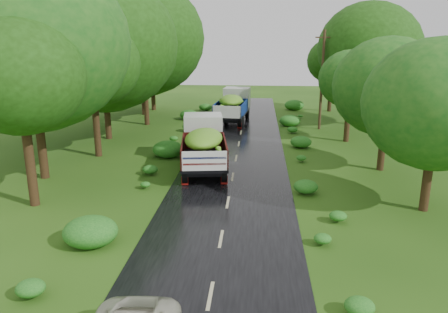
# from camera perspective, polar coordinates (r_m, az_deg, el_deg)

# --- Properties ---
(ground) EXTENTS (120.00, 120.00, 0.00)m
(ground) POSITION_cam_1_polar(r_m,az_deg,el_deg) (14.45, -1.80, -17.76)
(ground) COLOR #1C400D
(ground) RESTS_ON ground
(road) EXTENTS (6.50, 80.00, 0.02)m
(road) POSITION_cam_1_polar(r_m,az_deg,el_deg) (18.81, -0.14, -9.36)
(road) COLOR black
(road) RESTS_ON ground
(road_lines) EXTENTS (0.12, 69.60, 0.00)m
(road_lines) POSITION_cam_1_polar(r_m,az_deg,el_deg) (19.71, 0.10, -8.11)
(road_lines) COLOR #BFB78C
(road_lines) RESTS_ON road
(truck_near) EXTENTS (3.42, 7.34, 2.97)m
(truck_near) POSITION_cam_1_polar(r_m,az_deg,el_deg) (26.58, -2.68, 1.94)
(truck_near) COLOR black
(truck_near) RESTS_ON ground
(truck_far) EXTENTS (3.21, 7.30, 2.98)m
(truck_far) POSITION_cam_1_polar(r_m,az_deg,el_deg) (41.35, 1.25, 6.87)
(truck_far) COLOR black
(truck_far) RESTS_ON ground
(utility_pole) EXTENTS (1.47, 0.25, 8.40)m
(utility_pole) POSITION_cam_1_polar(r_m,az_deg,el_deg) (38.53, 12.67, 9.81)
(utility_pole) COLOR #382616
(utility_pole) RESTS_ON ground
(trees_left) EXTENTS (6.04, 31.95, 9.91)m
(trees_left) POSITION_cam_1_polar(r_m,az_deg,el_deg) (36.86, -14.10, 13.66)
(trees_left) COLOR black
(trees_left) RESTS_ON ground
(trees_right) EXTENTS (6.38, 31.20, 8.70)m
(trees_right) POSITION_cam_1_polar(r_m,az_deg,el_deg) (34.56, 18.52, 10.83)
(trees_right) COLOR black
(trees_right) RESTS_ON ground
(shrubs) EXTENTS (11.90, 44.00, 0.70)m
(shrubs) POSITION_cam_1_polar(r_m,az_deg,el_deg) (27.12, 1.38, -0.69)
(shrubs) COLOR #145819
(shrubs) RESTS_ON ground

